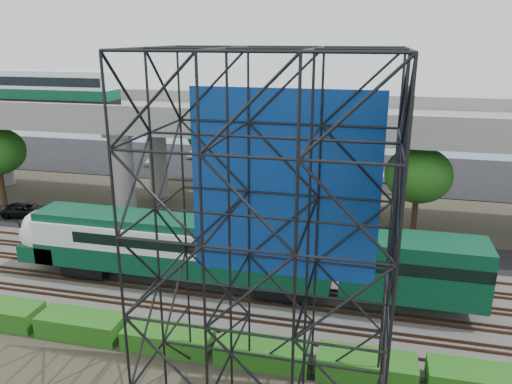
# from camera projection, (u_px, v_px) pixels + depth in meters

# --- Properties ---
(ground) EXTENTS (140.00, 140.00, 0.00)m
(ground) POSITION_uv_depth(u_px,v_px,m) (181.00, 304.00, 30.03)
(ground) COLOR #474233
(ground) RESTS_ON ground
(ballast_bed) EXTENTS (90.00, 12.00, 0.20)m
(ballast_bed) POSITION_uv_depth(u_px,v_px,m) (193.00, 287.00, 31.86)
(ballast_bed) COLOR slate
(ballast_bed) RESTS_ON ground
(service_road) EXTENTS (90.00, 5.00, 0.08)m
(service_road) POSITION_uv_depth(u_px,v_px,m) (230.00, 238.00, 39.76)
(service_road) COLOR black
(service_road) RESTS_ON ground
(parking_lot) EXTENTS (90.00, 18.00, 0.08)m
(parking_lot) POSITION_uv_depth(u_px,v_px,m) (284.00, 166.00, 61.57)
(parking_lot) COLOR black
(parking_lot) RESTS_ON ground
(harbor_water) EXTENTS (140.00, 40.00, 0.03)m
(harbor_water) POSITION_uv_depth(u_px,v_px,m) (308.00, 134.00, 81.99)
(harbor_water) COLOR #425A6D
(harbor_water) RESTS_ON ground
(rail_tracks) EXTENTS (90.00, 9.52, 0.16)m
(rail_tracks) POSITION_uv_depth(u_px,v_px,m) (193.00, 284.00, 31.80)
(rail_tracks) COLOR #472D1E
(rail_tracks) RESTS_ON ballast_bed
(commuter_train) EXTENTS (29.30, 3.06, 4.30)m
(commuter_train) POSITION_uv_depth(u_px,v_px,m) (212.00, 249.00, 30.72)
(commuter_train) COLOR black
(commuter_train) RESTS_ON rail_tracks
(overpass) EXTENTS (80.00, 12.00, 12.40)m
(overpass) POSITION_uv_depth(u_px,v_px,m) (232.00, 124.00, 42.72)
(overpass) COLOR #9E9B93
(overpass) RESTS_ON ground
(scaffold_tower) EXTENTS (9.36, 6.36, 15.00)m
(scaffold_tower) POSITION_uv_depth(u_px,v_px,m) (268.00, 256.00, 18.83)
(scaffold_tower) COLOR black
(scaffold_tower) RESTS_ON ground
(hedge_strip) EXTENTS (34.60, 1.80, 1.20)m
(hedge_strip) POSITION_uv_depth(u_px,v_px,m) (168.00, 338.00, 25.65)
(hedge_strip) COLOR #164F12
(hedge_strip) RESTS_ON ground
(trees) EXTENTS (40.94, 16.94, 7.69)m
(trees) POSITION_uv_depth(u_px,v_px,m) (197.00, 151.00, 44.40)
(trees) COLOR #382314
(trees) RESTS_ON ground
(suv) EXTENTS (4.70, 2.90, 1.21)m
(suv) POSITION_uv_depth(u_px,v_px,m) (28.00, 210.00, 44.18)
(suv) COLOR black
(suv) RESTS_ON service_road
(parked_cars) EXTENTS (35.39, 9.59, 1.32)m
(parked_cars) POSITION_uv_depth(u_px,v_px,m) (293.00, 163.00, 60.47)
(parked_cars) COLOR white
(parked_cars) RESTS_ON parking_lot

